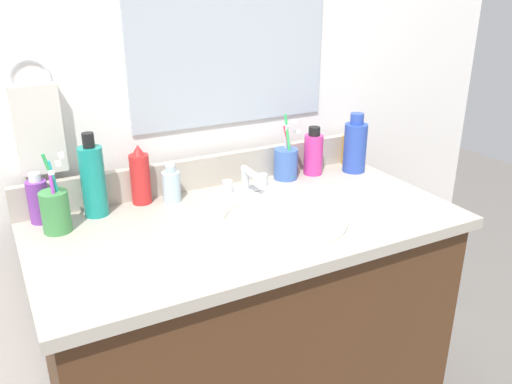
# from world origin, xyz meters

# --- Properties ---
(vanity_cabinet) EXTENTS (1.02, 0.50, 0.75)m
(vanity_cabinet) POSITION_xyz_m (0.00, 0.00, 0.37)
(vanity_cabinet) COLOR #4C2D19
(vanity_cabinet) RESTS_ON ground_plane
(countertop) EXTENTS (1.06, 0.54, 0.03)m
(countertop) POSITION_xyz_m (0.00, 0.00, 0.76)
(countertop) COLOR #B2A899
(countertop) RESTS_ON vanity_cabinet
(backsplash) EXTENTS (1.06, 0.02, 0.09)m
(backsplash) POSITION_xyz_m (0.00, 0.26, 0.82)
(backsplash) COLOR #B2A899
(backsplash) RESTS_ON countertop
(back_wall) EXTENTS (2.16, 0.04, 1.30)m
(back_wall) POSITION_xyz_m (0.00, 0.32, 0.65)
(back_wall) COLOR white
(back_wall) RESTS_ON ground_plane
(mirror_panel) EXTENTS (0.60, 0.01, 0.56)m
(mirror_panel) POSITION_xyz_m (0.10, 0.30, 1.23)
(mirror_panel) COLOR #B2BCC6
(towel_ring) EXTENTS (0.10, 0.01, 0.10)m
(towel_ring) POSITION_xyz_m (-0.43, 0.30, 1.12)
(towel_ring) COLOR silver
(hand_towel) EXTENTS (0.11, 0.04, 0.22)m
(hand_towel) POSITION_xyz_m (-0.43, 0.28, 1.00)
(hand_towel) COLOR silver
(sink_basin) EXTENTS (0.33, 0.33, 0.11)m
(sink_basin) POSITION_xyz_m (0.07, -0.04, 0.75)
(sink_basin) COLOR white
(sink_basin) RESTS_ON countertop
(faucet) EXTENTS (0.16, 0.10, 0.08)m
(faucet) POSITION_xyz_m (0.07, 0.15, 0.80)
(faucet) COLOR silver
(faucet) RESTS_ON countertop
(bottle_soap_pink) EXTENTS (0.06, 0.06, 0.15)m
(bottle_soap_pink) POSITION_xyz_m (0.33, 0.21, 0.84)
(bottle_soap_pink) COLOR #D8338C
(bottle_soap_pink) RESTS_ON countertop
(bottle_gel_clear) EXTENTS (0.05, 0.05, 0.10)m
(bottle_gel_clear) POSITION_xyz_m (-0.13, 0.20, 0.82)
(bottle_gel_clear) COLOR silver
(bottle_gel_clear) RESTS_ON countertop
(bottle_shampoo_blue) EXTENTS (0.07, 0.07, 0.18)m
(bottle_shampoo_blue) POSITION_xyz_m (0.46, 0.17, 0.86)
(bottle_shampoo_blue) COLOR #2D4CB2
(bottle_shampoo_blue) RESTS_ON countertop
(bottle_spray_red) EXTENTS (0.05, 0.05, 0.16)m
(bottle_spray_red) POSITION_xyz_m (-0.21, 0.23, 0.85)
(bottle_spray_red) COLOR red
(bottle_spray_red) RESTS_ON countertop
(bottle_cream_purple) EXTENTS (0.05, 0.05, 0.13)m
(bottle_cream_purple) POSITION_xyz_m (-0.46, 0.23, 0.83)
(bottle_cream_purple) COLOR #7A3899
(bottle_cream_purple) RESTS_ON countertop
(bottle_mouthwash_teal) EXTENTS (0.06, 0.06, 0.22)m
(bottle_mouthwash_teal) POSITION_xyz_m (-0.33, 0.21, 0.87)
(bottle_mouthwash_teal) COLOR teal
(bottle_mouthwash_teal) RESTS_ON countertop
(bottle_oil_amber) EXTENTS (0.04, 0.04, 0.12)m
(bottle_oil_amber) POSITION_xyz_m (0.48, 0.23, 0.83)
(bottle_oil_amber) COLOR gold
(bottle_oil_amber) RESTS_ON countertop
(cup_green) EXTENTS (0.07, 0.07, 0.20)m
(cup_green) POSITION_xyz_m (-0.43, 0.15, 0.83)
(cup_green) COLOR #3F8C47
(cup_green) RESTS_ON countertop
(cup_blue_plastic) EXTENTS (0.07, 0.08, 0.20)m
(cup_blue_plastic) POSITION_xyz_m (0.23, 0.21, 0.83)
(cup_blue_plastic) COLOR #3F66B7
(cup_blue_plastic) RESTS_ON countertop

